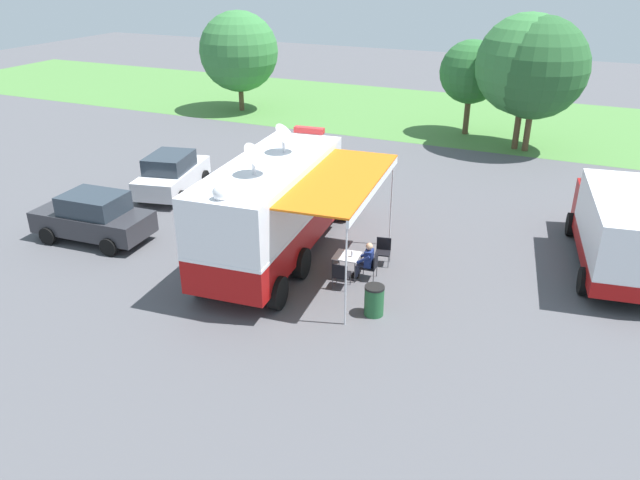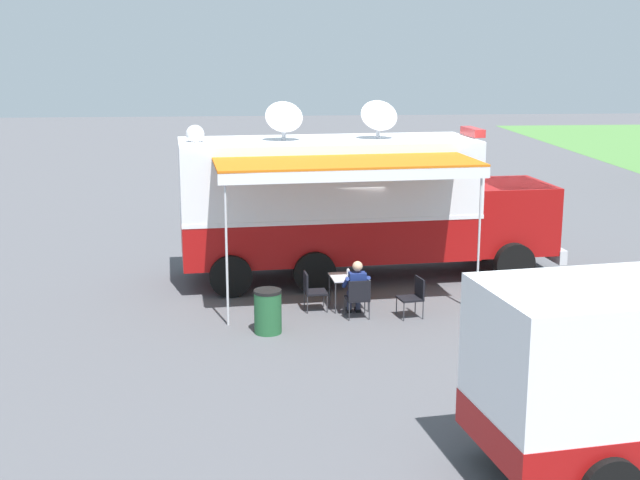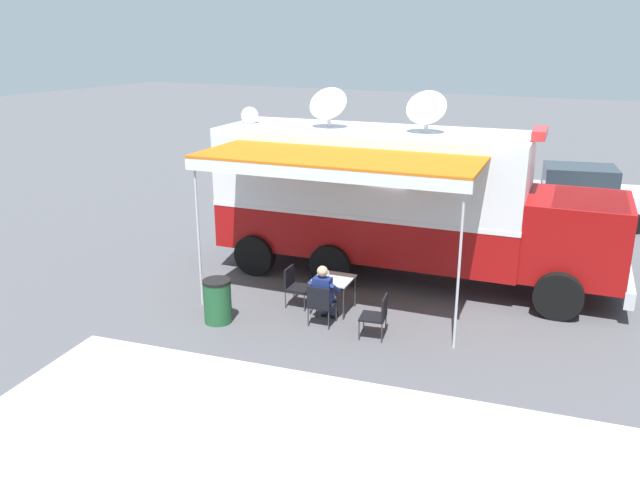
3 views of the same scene
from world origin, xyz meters
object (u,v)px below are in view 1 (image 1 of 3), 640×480
Objects in this scene: folding_table at (347,257)px; folding_chair_at_table at (372,265)px; folding_chair_beside_table at (341,274)px; car_far_corner at (172,174)px; car_behind_truck at (93,217)px; trash_bin at (374,300)px; water_bottle at (352,254)px; support_truck at (618,230)px; command_truck at (280,202)px; folding_chair_spare_by_truck at (383,249)px; seated_responder at (366,260)px.

folding_table is 0.82m from folding_chair_at_table.
folding_chair_at_table is at bearing 55.37° from folding_chair_beside_table.
car_behind_truck is at bearing -86.34° from car_far_corner.
trash_bin is at bearing -27.24° from car_far_corner.
water_bottle is at bearing -11.58° from folding_table.
command_truck is at bearing -161.41° from support_truck.
folding_table is at bearing -119.89° from folding_chair_spare_by_truck.
car_far_corner reaches higher than folding_table.
water_bottle is (2.78, -0.54, -1.11)m from command_truck.
water_bottle is 0.87m from folding_chair_beside_table.
trash_bin is 10.89m from car_behind_truck.
seated_responder is at bearing -174.90° from folding_chair_at_table.
water_bottle is 0.05× the size of car_far_corner.
folding_chair_beside_table is at bearing -124.63° from folding_chair_at_table.
support_truck is at bearing 43.43° from trash_bin.
folding_chair_spare_by_truck is 1.26m from seated_responder.
car_behind_truck is (-9.42, -0.28, 0.37)m from folding_chair_beside_table.
car_behind_truck is at bearing -163.29° from support_truck.
seated_responder reaches higher than folding_chair_spare_by_truck.
car_behind_truck is (-9.28, -1.13, 0.21)m from folding_table.
support_truck is at bearing 32.48° from folding_chair_beside_table.
folding_chair_beside_table is at bearing -93.12° from water_bottle.
folding_table is at bearing -22.16° from car_far_corner.
water_bottle is 0.26× the size of folding_chair_beside_table.
car_behind_truck is at bearing -166.23° from folding_chair_spare_by_truck.
folding_chair_at_table is 0.20× the size of car_behind_truck.
water_bottle is 0.71m from folding_chair_at_table.
folding_chair_at_table is 0.70× the size of seated_responder.
folding_chair_beside_table is at bearing -147.52° from support_truck.
folding_chair_beside_table is at bearing -116.74° from seated_responder.
car_behind_truck is (-10.05, -2.46, 0.37)m from folding_chair_spare_by_truck.
support_truck is at bearing 28.64° from seated_responder.
folding_chair_at_table is 0.19× the size of car_far_corner.
seated_responder reaches higher than folding_table.
folding_chair_beside_table is (2.74, -1.36, -1.43)m from command_truck.
car_far_corner is at bearing 152.76° from trash_bin.
folding_chair_spare_by_truck is (-0.03, 1.22, 0.00)m from folding_chair_at_table.
folding_chair_spare_by_truck is 0.20× the size of car_behind_truck.
trash_bin is (1.44, -0.99, -0.06)m from folding_chair_beside_table.
folding_chair_spare_by_truck is 0.19× the size of car_far_corner.
support_truck is 1.57× the size of car_far_corner.
folding_chair_at_table is 1.17m from folding_chair_beside_table.
command_truck is 2.25× the size of car_behind_truck.
folding_chair_beside_table is 2.27m from folding_chair_spare_by_truck.
folding_chair_at_table and folding_chair_beside_table have the same top height.
trash_bin is at bearing -34.63° from folding_chair_beside_table.
support_truck is (7.72, 3.98, 0.71)m from folding_table.
folding_table is 2.43m from trash_bin.
folding_chair_beside_table is 10.85m from car_far_corner.
folding_chair_spare_by_truck is 10.35m from car_behind_truck.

